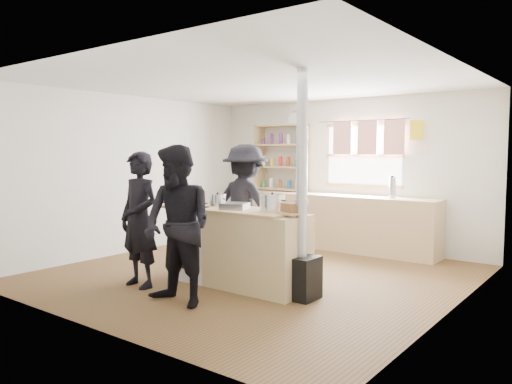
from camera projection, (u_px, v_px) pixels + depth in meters
ground at (255, 275)px, 6.57m from camera, size 5.00×5.00×0.01m
back_counter at (336, 222)px, 8.29m from camera, size 3.40×0.55×0.90m
shelving_unit at (281, 157)px, 9.02m from camera, size 1.00×0.28×1.20m
thermos at (393, 187)px, 7.66m from camera, size 0.10×0.10×0.33m
cooking_island at (237, 247)px, 6.01m from camera, size 1.97×0.64×0.93m
skillet_greens at (183, 203)px, 6.31m from camera, size 0.32×0.32×0.05m
roast_tray at (235, 206)px, 5.93m from camera, size 0.38×0.37×0.07m
stockpot_stove at (218, 200)px, 6.27m from camera, size 0.21×0.21×0.17m
stockpot_counter at (272, 203)px, 5.72m from camera, size 0.30×0.30×0.22m
bread_board at (290, 209)px, 5.46m from camera, size 0.33×0.28×0.12m
flue_heater at (301, 239)px, 5.44m from camera, size 0.35×0.35×2.50m
person_near_left at (139, 220)px, 5.92m from camera, size 0.61×0.42×1.62m
person_near_right at (178, 226)px, 5.19m from camera, size 0.82×0.64×1.69m
person_far at (245, 205)px, 7.02m from camera, size 1.11×0.64×1.71m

